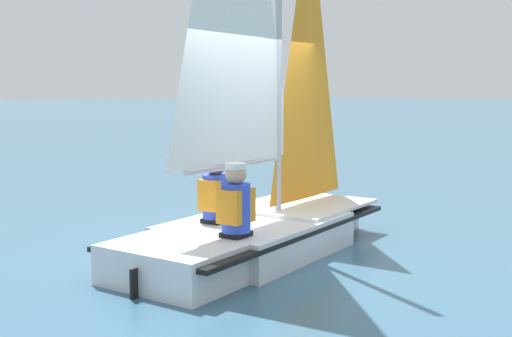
% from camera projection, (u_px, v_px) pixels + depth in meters
% --- Properties ---
extents(ground_plane, '(260.00, 260.00, 0.00)m').
position_uv_depth(ground_plane, '(256.00, 253.00, 7.51)').
color(ground_plane, '#38607A').
extents(sailboat_main, '(2.70, 4.07, 5.76)m').
position_uv_depth(sailboat_main, '(256.00, 184.00, 7.42)').
color(sailboat_main, silver).
rests_on(sailboat_main, ground_plane).
extents(sailor_helm, '(0.38, 0.41, 1.16)m').
position_uv_depth(sailor_helm, '(216.00, 203.00, 7.28)').
color(sailor_helm, black).
rests_on(sailor_helm, ground_plane).
extents(sailor_crew, '(0.38, 0.41, 1.16)m').
position_uv_depth(sailor_crew, '(236.00, 215.00, 6.57)').
color(sailor_crew, black).
rests_on(sailor_crew, ground_plane).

